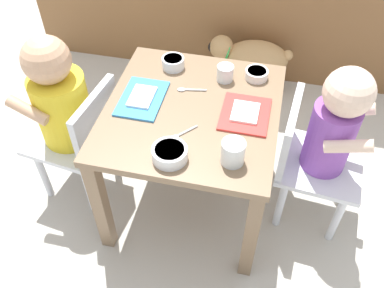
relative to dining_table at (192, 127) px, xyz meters
The scene contains 14 objects.
ground_plane 0.39m from the dining_table, ahead, with size 7.00×7.00×0.00m, color #B2ADA3.
dining_table is the anchor object (origin of this frame).
seated_child_left 0.45m from the dining_table, behind, with size 0.31×0.31×0.69m.
seated_child_right 0.45m from the dining_table, ahead, with size 0.31×0.31×0.67m.
dog 0.78m from the dining_table, 80.19° to the left, with size 0.41×0.20×0.28m.
food_tray_left 0.19m from the dining_table, behind, with size 0.14×0.20×0.02m.
food_tray_right 0.19m from the dining_table, ahead, with size 0.15×0.18×0.02m.
water_cup_left 0.28m from the dining_table, 49.99° to the right, with size 0.07×0.07×0.07m.
water_cup_right 0.22m from the dining_table, 66.08° to the left, with size 0.06×0.06×0.06m.
veggie_bowl_near 0.26m from the dining_table, 119.67° to the left, with size 0.08×0.08×0.04m.
cereal_bowl_right_side 0.25m from the dining_table, 93.75° to the right, with size 0.10×0.10×0.04m.
veggie_bowl_far 0.29m from the dining_table, 48.75° to the left, with size 0.08×0.08×0.03m.
spoon_by_left_tray 0.13m from the dining_table, 109.74° to the left, with size 0.10×0.03×0.01m.
spoon_by_right_tray 0.15m from the dining_table, 92.78° to the right, with size 0.08×0.08×0.01m.
Camera 1 is at (0.23, -0.99, 1.38)m, focal length 39.26 mm.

